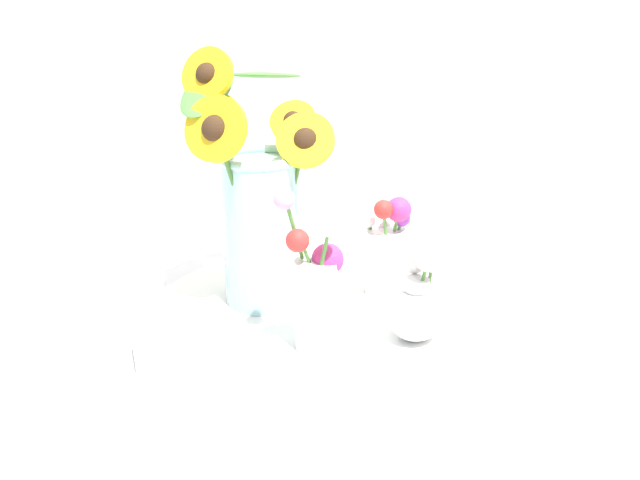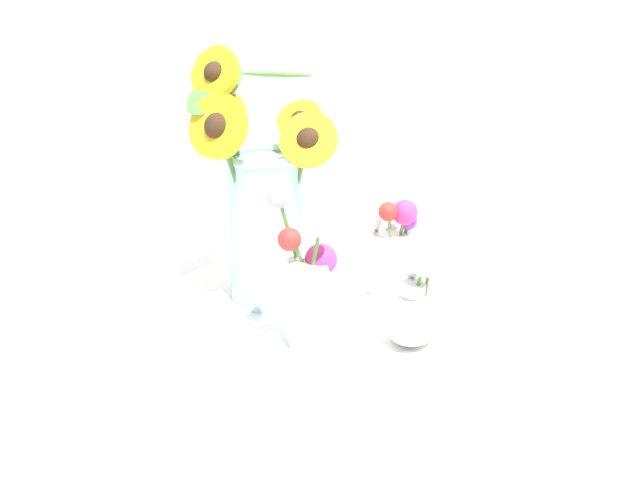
{
  "view_description": "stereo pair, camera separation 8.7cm",
  "coord_description": "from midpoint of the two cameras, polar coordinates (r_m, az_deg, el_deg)",
  "views": [
    {
      "loc": [
        0.25,
        -0.68,
        0.47
      ],
      "look_at": [
        -0.02,
        0.08,
        0.14
      ],
      "focal_mm": 35.0,
      "sensor_mm": 36.0,
      "label": 1
    },
    {
      "loc": [
        0.33,
        -0.65,
        0.47
      ],
      "look_at": [
        -0.02,
        0.08,
        0.14
      ],
      "focal_mm": 35.0,
      "sensor_mm": 36.0,
      "label": 2
    }
  ],
  "objects": [
    {
      "name": "mason_jar_sunflowers",
      "position": [
        0.92,
        -2.52,
        2.98
      ],
      "size": [
        0.23,
        0.22,
        0.38
      ],
      "color": "#9ED1D6",
      "rests_on": "serving_tray"
    },
    {
      "name": "vase_small_center",
      "position": [
        0.81,
        2.2,
        -4.57
      ],
      "size": [
        0.09,
        0.07,
        0.22
      ],
      "color": "white",
      "rests_on": "serving_tray"
    },
    {
      "name": "vase_small_back",
      "position": [
        0.97,
        9.36,
        -1.3
      ],
      "size": [
        0.08,
        0.08,
        0.16
      ],
      "color": "white",
      "rests_on": "serving_tray"
    },
    {
      "name": "vase_bulb_right",
      "position": [
        0.85,
        11.57,
        -5.68
      ],
      "size": [
        0.08,
        0.08,
        0.14
      ],
      "color": "white",
      "rests_on": "serving_tray"
    },
    {
      "name": "ground_plane",
      "position": [
        0.86,
        2.01,
        -11.02
      ],
      "size": [
        6.0,
        6.0,
        0.0
      ],
      "primitive_type": "plane",
      "color": "silver"
    },
    {
      "name": "serving_tray",
      "position": [
        0.93,
        2.71,
        -7.65
      ],
      "size": [
        0.54,
        0.54,
        0.02
      ],
      "color": "white",
      "rests_on": "ground_plane"
    }
  ]
}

